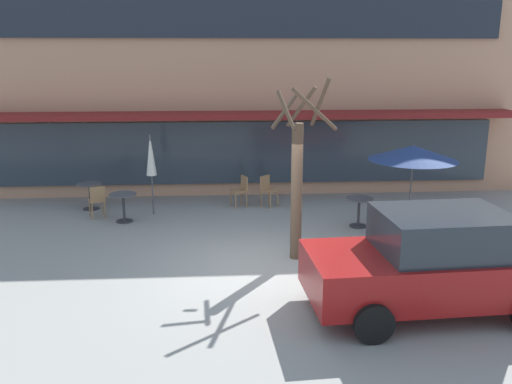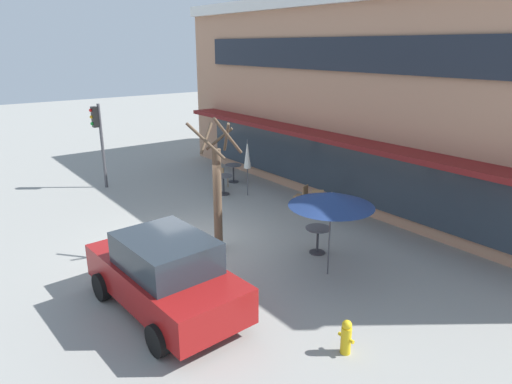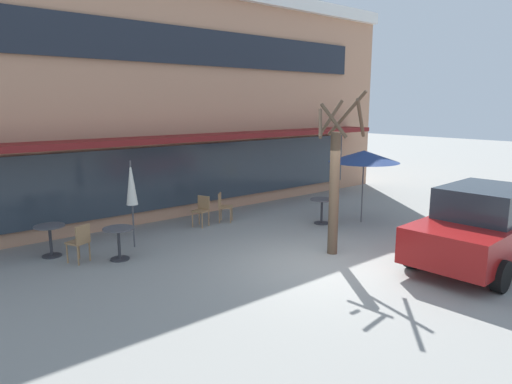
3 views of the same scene
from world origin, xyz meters
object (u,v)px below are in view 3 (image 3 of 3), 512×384
Objects in this scene: cafe_table_streetside at (119,238)px; street_tree at (335,181)px; fire_hydrant at (463,211)px; patio_umbrella_cream_folded at (131,184)px; parked_sedan at (482,226)px; cafe_table_near_wall at (50,235)px; cafe_table_by_tree at (322,207)px; cafe_chair_0 at (223,205)px; cafe_chair_1 at (202,209)px; cafe_chair_2 at (80,240)px; patio_umbrella_green_folded at (364,156)px.

street_tree reaches higher than cafe_table_streetside.
patio_umbrella_cream_folded is at bearing 154.92° from fire_hydrant.
parked_sedan is (5.44, -6.16, -0.75)m from patio_umbrella_cream_folded.
cafe_table_streetside is at bearing -47.49° from cafe_table_near_wall.
cafe_table_streetside is 6.10m from cafe_table_by_tree.
cafe_chair_0 is at bearing 10.68° from patio_umbrella_cream_folded.
cafe_table_by_tree is 0.85× the size of cafe_chair_1.
cafe_chair_2 is at bearing -65.90° from cafe_table_near_wall.
cafe_chair_2 is 1.26× the size of fire_hydrant.
cafe_chair_0 is at bearing 135.78° from cafe_table_by_tree.
parked_sedan is 6.10× the size of fire_hydrant.
cafe_table_by_tree is 0.20× the size of street_tree.
cafe_chair_2 is at bearing 159.47° from fire_hydrant.
cafe_chair_2 reaches higher than fire_hydrant.
patio_umbrella_green_folded is 0.57× the size of street_tree.
cafe_table_by_tree is at bearing -7.71° from cafe_table_streetside.
patio_umbrella_cream_folded reaches higher than cafe_table_near_wall.
cafe_table_near_wall is at bearing 156.11° from fire_hydrant.
cafe_table_near_wall is 2.22m from patio_umbrella_cream_folded.
cafe_chair_0 is 4.73m from cafe_chair_2.
cafe_table_by_tree is at bearing -16.06° from cafe_table_near_wall.
cafe_chair_0 is at bearing 108.23° from parked_sedan.
cafe_chair_0 is (3.89, 1.27, 0.01)m from cafe_table_streetside.
cafe_chair_1 and cafe_chair_2 have the same top height.
cafe_table_near_wall is 0.85× the size of cafe_chair_0.
street_tree is (4.16, -2.88, 1.26)m from cafe_table_streetside.
patio_umbrella_green_folded is 4.49m from cafe_chair_0.
cafe_table_streetside reaches higher than fire_hydrant.
street_tree is at bearing -76.03° from cafe_chair_1.
cafe_table_near_wall is 0.35× the size of patio_umbrella_green_folded.
cafe_chair_2 reaches higher than cafe_table_near_wall.
patio_umbrella_green_folded is 1.00× the size of patio_umbrella_cream_folded.
cafe_chair_2 is (-7.86, 1.86, -1.50)m from patio_umbrella_green_folded.
patio_umbrella_cream_folded is at bearing -165.88° from cafe_chair_1.
cafe_table_by_tree is 1.96m from patio_umbrella_green_folded.
patio_umbrella_green_folded is 3.55m from fire_hydrant.
cafe_table_near_wall is 5.04m from cafe_chair_0.
cafe_chair_2 reaches higher than cafe_table_streetside.
cafe_table_streetside is 4.10m from cafe_chair_0.
patio_umbrella_cream_folded is 9.84m from fire_hydrant.
cafe_table_streetside is 1.00× the size of cafe_table_by_tree.
street_tree is at bearing -132.35° from cafe_table_by_tree.
patio_umbrella_cream_folded is at bearing -169.32° from cafe_chair_0.
street_tree reaches higher than cafe_chair_1.
cafe_table_by_tree is at bearing -15.46° from patio_umbrella_cream_folded.
cafe_chair_0 is 1.00× the size of cafe_chair_1.
cafe_table_near_wall is 11.67m from fire_hydrant.
cafe_chair_0 is 0.23× the size of street_tree.
cafe_chair_0 and cafe_chair_2 have the same top height.
cafe_table_near_wall is at bearing 161.66° from patio_umbrella_green_folded.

